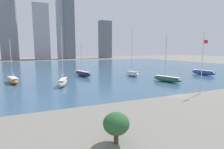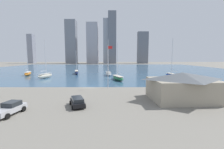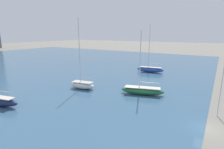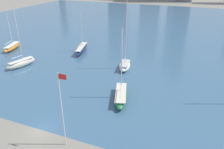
{
  "view_description": "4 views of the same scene",
  "coord_description": "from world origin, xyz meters",
  "px_view_note": "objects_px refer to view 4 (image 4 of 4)",
  "views": [
    {
      "loc": [
        -25.7,
        -26.93,
        8.96
      ],
      "look_at": [
        -6.39,
        18.74,
        2.17
      ],
      "focal_mm": 28.0,
      "sensor_mm": 36.0,
      "label": 1
    },
    {
      "loc": [
        6.31,
        -40.68,
        8.11
      ],
      "look_at": [
        6.46,
        12.79,
        2.08
      ],
      "focal_mm": 24.0,
      "sensor_mm": 36.0,
      "label": 2
    },
    {
      "loc": [
        -25.35,
        -0.57,
        12.83
      ],
      "look_at": [
        1.96,
        16.5,
        5.24
      ],
      "focal_mm": 28.0,
      "sensor_mm": 36.0,
      "label": 3
    },
    {
      "loc": [
        19.97,
        -20.73,
        22.22
      ],
      "look_at": [
        5.36,
        16.06,
        3.29
      ],
      "focal_mm": 35.0,
      "sensor_mm": 36.0,
      "label": 4
    }
  ],
  "objects_px": {
    "flag_pole": "(62,108)",
    "sailboat_navy": "(82,49)",
    "sailboat_orange": "(12,47)",
    "sailboat_green": "(121,95)",
    "sailboat_cream": "(21,63)",
    "sailboat_white": "(125,65)"
  },
  "relations": [
    {
      "from": "sailboat_green",
      "to": "sailboat_orange",
      "type": "bearing_deg",
      "value": 143.0
    },
    {
      "from": "flag_pole",
      "to": "sailboat_orange",
      "type": "relative_size",
      "value": 0.94
    },
    {
      "from": "flag_pole",
      "to": "sailboat_cream",
      "type": "xyz_separation_m",
      "value": [
        -25.51,
        19.47,
        -5.05
      ]
    },
    {
      "from": "sailboat_cream",
      "to": "flag_pole",
      "type": "bearing_deg",
      "value": -20.94
    },
    {
      "from": "sailboat_navy",
      "to": "sailboat_white",
      "type": "relative_size",
      "value": 0.72
    },
    {
      "from": "sailboat_orange",
      "to": "sailboat_green",
      "type": "height_order",
      "value": "sailboat_green"
    },
    {
      "from": "flag_pole",
      "to": "sailboat_orange",
      "type": "bearing_deg",
      "value": 142.59
    },
    {
      "from": "sailboat_cream",
      "to": "sailboat_white",
      "type": "distance_m",
      "value": 26.21
    },
    {
      "from": "flag_pole",
      "to": "sailboat_white",
      "type": "distance_m",
      "value": 28.19
    },
    {
      "from": "sailboat_navy",
      "to": "sailboat_white",
      "type": "xyz_separation_m",
      "value": [
        16.08,
        -7.17,
        0.05
      ]
    },
    {
      "from": "sailboat_green",
      "to": "sailboat_cream",
      "type": "bearing_deg",
      "value": 152.23
    },
    {
      "from": "flag_pole",
      "to": "sailboat_cream",
      "type": "bearing_deg",
      "value": 142.65
    },
    {
      "from": "sailboat_cream",
      "to": "sailboat_green",
      "type": "xyz_separation_m",
      "value": [
        28.65,
        -5.38,
        -0.17
      ]
    },
    {
      "from": "sailboat_cream",
      "to": "sailboat_green",
      "type": "bearing_deg",
      "value": 5.77
    },
    {
      "from": "flag_pole",
      "to": "sailboat_navy",
      "type": "relative_size",
      "value": 0.97
    },
    {
      "from": "sailboat_navy",
      "to": "sailboat_green",
      "type": "height_order",
      "value": "sailboat_green"
    },
    {
      "from": "sailboat_white",
      "to": "sailboat_navy",
      "type": "bearing_deg",
      "value": 146.65
    },
    {
      "from": "sailboat_orange",
      "to": "sailboat_green",
      "type": "distance_m",
      "value": 43.42
    },
    {
      "from": "sailboat_navy",
      "to": "sailboat_orange",
      "type": "xyz_separation_m",
      "value": [
        -20.99,
        -6.04,
        -0.04
      ]
    },
    {
      "from": "sailboat_navy",
      "to": "sailboat_orange",
      "type": "bearing_deg",
      "value": -178.31
    },
    {
      "from": "sailboat_cream",
      "to": "sailboat_white",
      "type": "xyz_separation_m",
      "value": [
        24.88,
        8.25,
        -0.06
      ]
    },
    {
      "from": "flag_pole",
      "to": "sailboat_green",
      "type": "xyz_separation_m",
      "value": [
        3.14,
        14.09,
        -5.22
      ]
    }
  ]
}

